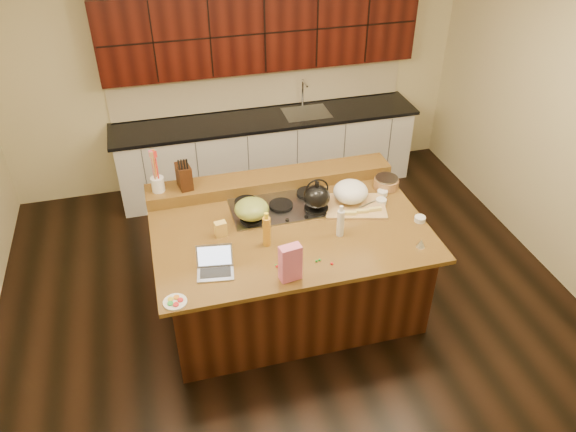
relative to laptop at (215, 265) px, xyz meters
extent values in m
cube|color=black|center=(0.72, 0.41, -0.98)|extent=(5.50, 5.00, 0.01)
cube|color=silver|center=(0.72, 0.41, 1.73)|extent=(5.50, 5.00, 0.01)
cube|color=beige|center=(0.72, 2.92, 0.38)|extent=(5.50, 0.01, 2.70)
cube|color=beige|center=(3.48, 0.41, 0.38)|extent=(0.01, 5.00, 2.70)
cube|color=black|center=(0.72, 0.41, -0.53)|extent=(2.22, 1.42, 0.88)
cube|color=black|center=(0.72, 0.41, -0.07)|extent=(2.40, 1.60, 0.04)
cube|color=black|center=(0.72, 1.11, 0.01)|extent=(2.40, 0.30, 0.12)
cube|color=gray|center=(0.72, 0.71, -0.05)|extent=(0.92, 0.52, 0.02)
cylinder|color=black|center=(0.42, 0.84, -0.03)|extent=(0.22, 0.22, 0.03)
cylinder|color=black|center=(1.02, 0.84, -0.03)|extent=(0.22, 0.22, 0.03)
cylinder|color=black|center=(0.42, 0.58, -0.03)|extent=(0.22, 0.22, 0.03)
cylinder|color=black|center=(1.02, 0.58, -0.03)|extent=(0.22, 0.22, 0.03)
cylinder|color=black|center=(0.72, 0.71, -0.03)|extent=(0.22, 0.22, 0.03)
cube|color=silver|center=(1.02, 2.58, -0.52)|extent=(3.60, 0.62, 0.90)
cube|color=black|center=(1.02, 2.58, -0.05)|extent=(3.70, 0.66, 0.04)
cube|color=gray|center=(1.52, 2.58, -0.04)|extent=(0.55, 0.42, 0.01)
cylinder|color=gray|center=(1.52, 2.76, 0.15)|extent=(0.02, 0.02, 0.36)
cube|color=black|center=(1.02, 2.73, 0.98)|extent=(3.60, 0.34, 0.90)
cube|color=beige|center=(1.02, 2.89, 0.23)|extent=(3.60, 0.03, 0.50)
ellipsoid|color=black|center=(1.02, 0.58, 0.10)|extent=(0.32, 0.32, 0.22)
ellipsoid|color=olive|center=(0.42, 0.58, 0.08)|extent=(0.40, 0.40, 0.17)
cube|color=#B7B7BC|center=(-0.01, -0.04, -0.05)|extent=(0.31, 0.24, 0.01)
cube|color=black|center=(-0.01, -0.04, -0.04)|extent=(0.26, 0.15, 0.00)
cube|color=#B7B7BC|center=(0.01, 0.05, 0.05)|extent=(0.29, 0.10, 0.19)
cube|color=silver|center=(0.01, 0.05, 0.05)|extent=(0.27, 0.08, 0.16)
cylinder|color=#C78B23|center=(0.47, 0.22, 0.08)|extent=(0.08, 0.08, 0.27)
cylinder|color=silver|center=(1.11, 0.19, 0.07)|extent=(0.08, 0.08, 0.25)
cube|color=tan|center=(1.39, 0.55, -0.04)|extent=(0.64, 0.54, 0.03)
ellipsoid|color=white|center=(1.37, 0.63, 0.07)|extent=(0.32, 0.32, 0.20)
cube|color=#EDD872|center=(1.29, 0.42, -0.01)|extent=(0.12, 0.03, 0.03)
cube|color=#EDD872|center=(1.41, 0.42, -0.01)|extent=(0.12, 0.03, 0.03)
cube|color=#EDD872|center=(1.53, 0.42, -0.01)|extent=(0.12, 0.03, 0.03)
cylinder|color=gray|center=(1.51, 0.53, -0.02)|extent=(0.21, 0.09, 0.01)
cylinder|color=white|center=(1.87, 0.19, -0.03)|extent=(0.11, 0.11, 0.04)
cylinder|color=white|center=(1.72, 0.68, -0.03)|extent=(0.11, 0.11, 0.04)
cylinder|color=white|center=(1.65, 0.55, -0.03)|extent=(0.13, 0.13, 0.04)
cylinder|color=#996B3F|center=(1.80, 0.80, -0.01)|extent=(0.28, 0.28, 0.09)
cone|color=silver|center=(1.72, -0.14, -0.02)|extent=(0.10, 0.10, 0.07)
cube|color=#DB678F|center=(0.55, -0.25, 0.10)|extent=(0.18, 0.11, 0.31)
cylinder|color=white|center=(-0.35, -0.29, -0.05)|extent=(0.20, 0.20, 0.01)
cube|color=#EFC154|center=(0.12, 0.44, 0.01)|extent=(0.11, 0.08, 0.14)
cylinder|color=white|center=(-0.35, 1.11, 0.14)|extent=(0.15, 0.15, 0.14)
cube|color=black|center=(-0.10, 1.11, 0.18)|extent=(0.14, 0.21, 0.23)
ellipsoid|color=red|center=(0.49, -0.13, -0.04)|extent=(0.02, 0.02, 0.02)
ellipsoid|color=#198C26|center=(0.61, -0.04, -0.04)|extent=(0.02, 0.02, 0.02)
ellipsoid|color=red|center=(0.54, -0.06, -0.04)|extent=(0.02, 0.02, 0.02)
ellipsoid|color=#198C26|center=(0.84, -0.10, -0.04)|extent=(0.02, 0.02, 0.02)
ellipsoid|color=red|center=(0.57, -0.17, -0.04)|extent=(0.02, 0.02, 0.02)
ellipsoid|color=#198C26|center=(0.55, -0.11, -0.04)|extent=(0.02, 0.02, 0.02)
ellipsoid|color=red|center=(0.48, -0.09, -0.04)|extent=(0.02, 0.02, 0.02)
ellipsoid|color=#198C26|center=(0.48, -0.08, -0.04)|extent=(0.02, 0.02, 0.02)
ellipsoid|color=red|center=(0.92, -0.17, -0.04)|extent=(0.02, 0.02, 0.02)
ellipsoid|color=#198C26|center=(0.68, 0.00, -0.04)|extent=(0.02, 0.02, 0.02)
ellipsoid|color=red|center=(0.68, -0.10, -0.04)|extent=(0.02, 0.02, 0.02)
ellipsoid|color=#198C26|center=(0.81, -0.11, -0.04)|extent=(0.02, 0.02, 0.02)
ellipsoid|color=red|center=(0.92, -0.18, -0.04)|extent=(0.02, 0.02, 0.02)
camera|label=1|loc=(-0.32, -3.43, 2.89)|focal=35.00mm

